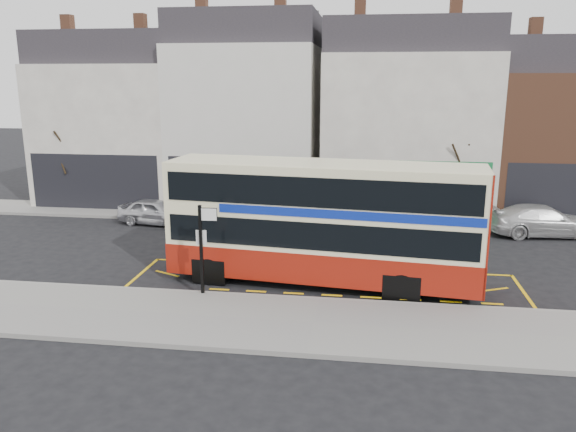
# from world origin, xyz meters

# --- Properties ---
(ground) EXTENTS (120.00, 120.00, 0.00)m
(ground) POSITION_xyz_m (0.00, 0.00, 0.00)
(ground) COLOR black
(ground) RESTS_ON ground
(pavement) EXTENTS (40.00, 4.00, 0.15)m
(pavement) POSITION_xyz_m (0.00, -2.30, 0.07)
(pavement) COLOR gray
(pavement) RESTS_ON ground
(kerb) EXTENTS (40.00, 0.15, 0.15)m
(kerb) POSITION_xyz_m (0.00, -0.38, 0.07)
(kerb) COLOR gray
(kerb) RESTS_ON ground
(far_pavement) EXTENTS (50.00, 3.00, 0.15)m
(far_pavement) POSITION_xyz_m (0.00, 11.00, 0.07)
(far_pavement) COLOR gray
(far_pavement) RESTS_ON ground
(road_markings) EXTENTS (14.00, 3.40, 0.01)m
(road_markings) POSITION_xyz_m (0.00, 1.60, 0.01)
(road_markings) COLOR yellow
(road_markings) RESTS_ON ground
(terrace_far_left) EXTENTS (8.00, 8.01, 10.80)m
(terrace_far_left) POSITION_xyz_m (-13.50, 14.99, 4.82)
(terrace_far_left) COLOR white
(terrace_far_left) RESTS_ON ground
(terrace_left) EXTENTS (8.00, 8.01, 11.80)m
(terrace_left) POSITION_xyz_m (-5.50, 14.99, 5.32)
(terrace_left) COLOR silver
(terrace_left) RESTS_ON ground
(terrace_green_shop) EXTENTS (9.00, 8.01, 11.30)m
(terrace_green_shop) POSITION_xyz_m (3.50, 14.99, 5.07)
(terrace_green_shop) COLOR white
(terrace_green_shop) RESTS_ON ground
(terrace_right) EXTENTS (9.00, 8.01, 10.30)m
(terrace_right) POSITION_xyz_m (12.50, 14.99, 4.57)
(terrace_right) COLOR brown
(terrace_right) RESTS_ON ground
(double_decker_bus) EXTENTS (11.26, 3.71, 4.42)m
(double_decker_bus) POSITION_xyz_m (-0.03, 1.44, 2.32)
(double_decker_bus) COLOR #F4ECB9
(double_decker_bus) RESTS_ON ground
(bus_stop_post) EXTENTS (0.76, 0.14, 3.06)m
(bus_stop_post) POSITION_xyz_m (-3.91, -0.47, 1.99)
(bus_stop_post) COLOR black
(bus_stop_post) RESTS_ON pavement
(car_silver) EXTENTS (4.06, 2.17, 1.31)m
(car_silver) POSITION_xyz_m (-9.14, 8.69, 0.66)
(car_silver) COLOR silver
(car_silver) RESTS_ON ground
(car_grey) EXTENTS (3.94, 1.58, 1.27)m
(car_grey) POSITION_xyz_m (0.48, 9.36, 0.64)
(car_grey) COLOR #393D40
(car_grey) RESTS_ON ground
(car_white) EXTENTS (5.20, 2.58, 1.45)m
(car_white) POSITION_xyz_m (9.76, 9.22, 0.73)
(car_white) COLOR silver
(car_white) RESTS_ON ground
(street_tree_left) EXTENTS (2.65, 2.65, 5.72)m
(street_tree_left) POSITION_xyz_m (-15.33, 11.80, 3.90)
(street_tree_left) COLOR #2E2314
(street_tree_left) RESTS_ON ground
(street_tree_right) EXTENTS (2.43, 2.43, 5.25)m
(street_tree_right) POSITION_xyz_m (5.80, 11.63, 3.58)
(street_tree_right) COLOR #2E2314
(street_tree_right) RESTS_ON ground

